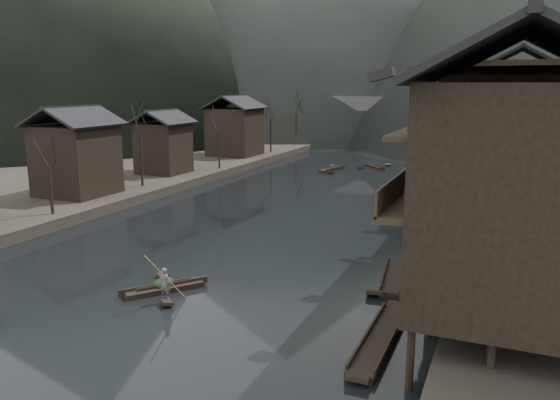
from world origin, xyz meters
The scene contains 12 objects.
water centered at (0.00, 0.00, 0.00)m, with size 300.00×300.00×0.00m, color black.
left_bank centered at (-35.00, 40.00, 0.60)m, with size 40.00×200.00×1.20m, color #2D2823.
stilt_houses centered at (17.28, 19.07, 8.78)m, with size 9.00×67.60×15.48m.
left_houses centered at (-20.50, 20.12, 5.66)m, with size 8.10×53.20×8.73m.
bare_trees centered at (-17.00, 30.42, 6.40)m, with size 3.75×74.07×7.49m.
moored_sampans centered at (12.08, 23.62, 0.20)m, with size 3.17×69.12×0.47m.
midriver_boats centered at (-2.49, 41.62, 0.20)m, with size 7.62×10.08×0.44m.
stone_bridge centered at (0.00, 72.00, 5.11)m, with size 40.00×6.00×9.00m.
hero_sampan centered at (0.01, -5.66, 0.20)m, with size 3.55×4.29×0.43m.
cargo_heap centered at (-0.13, -5.48, 0.75)m, with size 1.05×1.38×0.63m, color black.
boatman centered at (1.02, -6.99, 1.30)m, with size 0.63×0.41×1.73m, color #5B5B5E.
bamboo_pole centered at (1.22, -6.99, 3.79)m, with size 0.06×0.06×4.14m, color #8C7A51.
Camera 1 is at (16.99, -29.29, 11.19)m, focal length 35.00 mm.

